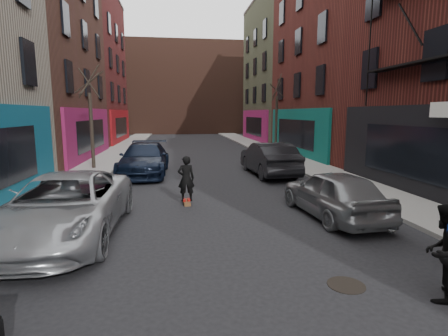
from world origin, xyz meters
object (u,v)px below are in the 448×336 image
object	(u,v)px
tree_left_far	(91,110)
tree_right_far	(277,109)
manhole	(346,285)
parked_right_far	(334,193)
parked_left_far	(65,206)
parked_right_end	(269,159)
skateboarder	(186,179)
pedestrian	(444,252)
skateboard	(187,202)
parked_left_end	(144,159)

from	to	relation	value
tree_left_far	tree_right_far	xyz separation A→B (m)	(12.40, 6.00, 0.15)
tree_right_far	manhole	size ratio (longest dim) A/B	9.71
parked_right_far	tree_right_far	bearing A→B (deg)	-104.99
parked_left_far	parked_right_far	size ratio (longest dim) A/B	1.34
parked_right_end	manhole	world-z (taller)	parked_right_end
tree_left_far	parked_right_end	size ratio (longest dim) A/B	1.26
skateboarder	pedestrian	bearing A→B (deg)	116.00
tree_left_far	manhole	bearing A→B (deg)	-62.25
skateboard	skateboarder	bearing A→B (deg)	0.00
manhole	pedestrian	bearing A→B (deg)	-26.77
parked_left_end	manhole	world-z (taller)	parked_left_end
parked_right_end	parked_left_end	bearing A→B (deg)	-11.25
parked_right_end	manhole	distance (m)	11.87
tree_left_far	parked_right_far	bearing A→B (deg)	-48.17
parked_left_far	parked_right_end	xyz separation A→B (m)	(7.65, 8.22, 0.04)
parked_left_far	skateboard	size ratio (longest dim) A/B	7.33
tree_left_far	pedestrian	distance (m)	18.02
parked_right_end	pedestrian	xyz separation A→B (m)	(-0.32, -12.41, 0.01)
tree_right_far	parked_right_end	xyz separation A→B (m)	(-3.00, -8.95, -2.68)
skateboard	parked_left_end	bearing A→B (deg)	103.21
parked_left_far	pedestrian	distance (m)	8.45
tree_right_far	manhole	world-z (taller)	tree_right_far
skateboarder	manhole	size ratio (longest dim) A/B	2.31
tree_right_far	parked_right_far	distance (m)	17.00
pedestrian	parked_right_far	bearing A→B (deg)	-126.26
parked_left_far	skateboard	xyz separation A→B (m)	(3.21, 2.91, -0.76)
parked_right_end	skateboard	distance (m)	6.97
parked_right_far	skateboarder	bearing A→B (deg)	-31.40
parked_left_far	pedestrian	world-z (taller)	pedestrian
tree_left_far	pedestrian	world-z (taller)	tree_left_far
tree_left_far	parked_left_end	size ratio (longest dim) A/B	1.14
parked_left_end	parked_left_far	bearing A→B (deg)	-95.78
tree_right_far	manhole	xyz separation A→B (m)	(-4.68, -20.67, -3.52)
parked_left_end	pedestrian	size ratio (longest dim) A/B	3.34
parked_left_far	parked_right_far	distance (m)	7.68
parked_left_far	manhole	distance (m)	6.97
tree_left_far	parked_right_far	size ratio (longest dim) A/B	1.48
parked_right_far	parked_right_end	world-z (taller)	parked_right_end
parked_right_far	skateboarder	world-z (taller)	skateboarder
tree_left_far	skateboard	bearing A→B (deg)	-59.06
parked_right_end	skateboarder	size ratio (longest dim) A/B	3.19
tree_left_far	parked_right_end	xyz separation A→B (m)	(9.40, -2.95, -2.53)
skateboarder	pedestrian	size ratio (longest dim) A/B	0.95
skateboarder	manhole	world-z (taller)	skateboarder
skateboard	skateboarder	xyz separation A→B (m)	(0.00, 0.00, 0.86)
tree_right_far	skateboard	xyz separation A→B (m)	(-7.44, -14.26, -3.48)
parked_left_end	parked_right_far	xyz separation A→B (m)	(6.40, -8.48, -0.08)
skateboard	manhole	world-z (taller)	skateboard
parked_left_end	parked_right_far	bearing A→B (deg)	-50.92
parked_left_far	parked_left_end	size ratio (longest dim) A/B	1.03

